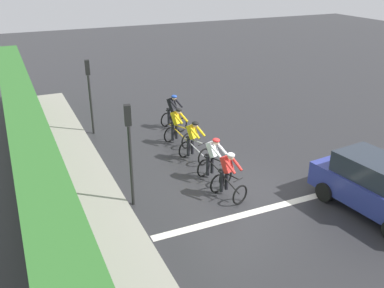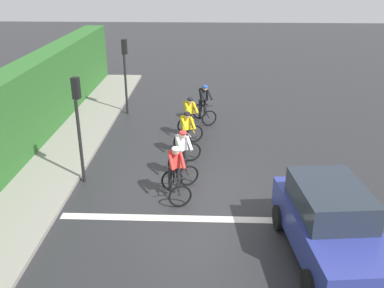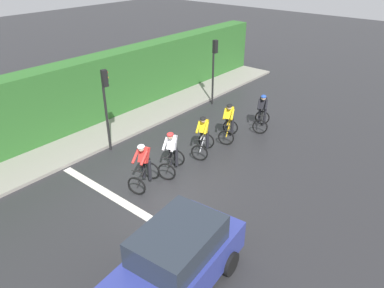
% 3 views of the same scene
% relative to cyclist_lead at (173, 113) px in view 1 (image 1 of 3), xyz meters
% --- Properties ---
extents(ground_plane, '(80.00, 80.00, 0.00)m').
position_rel_cyclist_lead_xyz_m(ground_plane, '(-0.30, -6.26, -0.80)').
color(ground_plane, '#28282B').
extents(sidewalk_kerb, '(2.80, 24.08, 0.12)m').
position_rel_cyclist_lead_xyz_m(sidewalk_kerb, '(-5.29, -4.26, -0.74)').
color(sidewalk_kerb, gray).
rests_on(sidewalk_kerb, ground).
extents(stone_wall_low, '(0.44, 24.08, 0.57)m').
position_rel_cyclist_lead_xyz_m(stone_wall_low, '(-6.19, -4.26, -0.51)').
color(stone_wall_low, gray).
rests_on(stone_wall_low, ground).
extents(hedge_wall, '(1.10, 24.08, 3.03)m').
position_rel_cyclist_lead_xyz_m(hedge_wall, '(-6.49, -4.26, 0.72)').
color(hedge_wall, '#2D6628').
rests_on(hedge_wall, ground).
extents(road_marking_stop_line, '(7.00, 0.30, 0.01)m').
position_rel_cyclist_lead_xyz_m(road_marking_stop_line, '(-0.30, -7.73, -0.79)').
color(road_marking_stop_line, silver).
rests_on(road_marking_stop_line, ground).
extents(cyclist_lead, '(1.07, 1.26, 1.66)m').
position_rel_cyclist_lead_xyz_m(cyclist_lead, '(0.00, 0.00, 0.00)').
color(cyclist_lead, black).
rests_on(cyclist_lead, ground).
extents(cyclist_second, '(1.06, 1.26, 1.66)m').
position_rel_cyclist_lead_xyz_m(cyclist_second, '(-0.54, -1.83, 0.00)').
color(cyclist_second, black).
rests_on(cyclist_second, ground).
extents(cyclist_mid, '(1.05, 1.26, 1.66)m').
position_rel_cyclist_lead_xyz_m(cyclist_mid, '(-0.58, -3.53, 0.00)').
color(cyclist_mid, black).
rests_on(cyclist_mid, ground).
extents(cyclist_fourth, '(1.04, 1.26, 1.66)m').
position_rel_cyclist_lead_xyz_m(cyclist_fourth, '(-0.62, -5.33, 0.00)').
color(cyclist_fourth, black).
rests_on(cyclist_fourth, ground).
extents(cyclist_trailing, '(0.97, 1.23, 1.66)m').
position_rel_cyclist_lead_xyz_m(cyclist_trailing, '(-0.74, -6.59, 0.00)').
color(cyclist_trailing, black).
rests_on(cyclist_trailing, ground).
extents(car_navy, '(2.21, 4.25, 1.76)m').
position_rel_cyclist_lead_xyz_m(car_navy, '(3.01, -9.19, 0.08)').
color(car_navy, navy).
rests_on(car_navy, ground).
extents(traffic_light_near_crossing, '(0.23, 0.31, 3.34)m').
position_rel_cyclist_lead_xyz_m(traffic_light_near_crossing, '(-3.70, -5.65, 1.43)').
color(traffic_light_near_crossing, black).
rests_on(traffic_light_near_crossing, ground).
extents(traffic_light_far_junction, '(0.23, 0.31, 3.34)m').
position_rel_cyclist_lead_xyz_m(traffic_light_far_junction, '(-3.51, 1.03, 1.43)').
color(traffic_light_far_junction, black).
rests_on(traffic_light_far_junction, ground).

